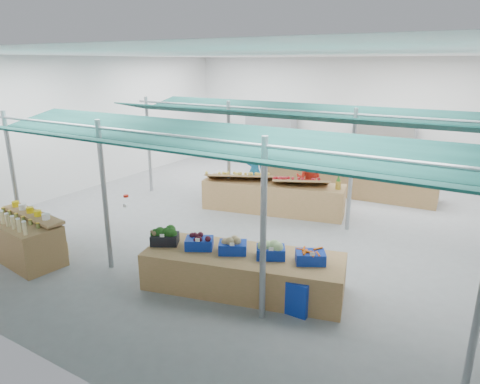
% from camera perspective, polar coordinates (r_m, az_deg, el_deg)
% --- Properties ---
extents(floor, '(13.00, 13.00, 0.00)m').
position_cam_1_polar(floor, '(11.57, 1.40, -3.37)').
color(floor, slate).
rests_on(floor, ground).
extents(hall, '(13.00, 13.00, 13.00)m').
position_cam_1_polar(hall, '(12.19, 4.90, 10.44)').
color(hall, silver).
rests_on(hall, ground).
extents(pole_grid, '(10.00, 4.60, 3.00)m').
position_cam_1_polar(pole_grid, '(9.22, 0.13, 3.12)').
color(pole_grid, gray).
rests_on(pole_grid, floor).
extents(awnings, '(9.50, 7.08, 0.30)m').
position_cam_1_polar(awnings, '(9.04, 0.14, 9.09)').
color(awnings, black).
rests_on(awnings, pole_grid).
extents(back_shelving_left, '(2.00, 0.50, 2.00)m').
position_cam_1_polar(back_shelving_left, '(17.58, 4.06, 7.05)').
color(back_shelving_left, '#B23F33').
rests_on(back_shelving_left, floor).
extents(back_shelving_right, '(2.00, 0.50, 2.00)m').
position_cam_1_polar(back_shelving_right, '(16.08, 18.54, 5.27)').
color(back_shelving_right, '#B23F33').
rests_on(back_shelving_right, floor).
extents(bottle_shelf, '(2.03, 1.37, 1.14)m').
position_cam_1_polar(bottle_shelf, '(10.09, -26.77, -5.58)').
color(bottle_shelf, olive).
rests_on(bottle_shelf, floor).
extents(veg_counter, '(3.79, 2.06, 0.70)m').
position_cam_1_polar(veg_counter, '(7.95, 0.45, -10.54)').
color(veg_counter, olive).
rests_on(veg_counter, floor).
extents(fruit_counter, '(4.00, 1.76, 0.83)m').
position_cam_1_polar(fruit_counter, '(11.92, 4.39, -0.66)').
color(fruit_counter, olive).
rests_on(fruit_counter, floor).
extents(far_counter, '(5.33, 1.39, 0.95)m').
position_cam_1_polar(far_counter, '(13.89, 14.22, 1.65)').
color(far_counter, olive).
rests_on(far_counter, floor).
extents(crate_stack, '(0.50, 0.35, 0.59)m').
position_cam_1_polar(crate_stack, '(7.38, 7.52, -13.52)').
color(crate_stack, '#0D2A96').
rests_on(crate_stack, floor).
extents(vendor_left, '(0.64, 0.49, 1.56)m').
position_cam_1_polar(vendor_left, '(13.30, 1.95, 2.86)').
color(vendor_left, '#165E90').
rests_on(vendor_left, floor).
extents(vendor_right, '(0.87, 0.74, 1.56)m').
position_cam_1_polar(vendor_right, '(12.55, 9.15, 1.79)').
color(vendor_right, '#B02215').
rests_on(vendor_right, floor).
extents(crate_broccoli, '(0.61, 0.55, 0.35)m').
position_cam_1_polar(crate_broccoli, '(8.26, -10.00, -5.81)').
color(crate_broccoli, black).
rests_on(crate_broccoli, veg_counter).
extents(crate_beets, '(0.61, 0.55, 0.29)m').
position_cam_1_polar(crate_beets, '(7.99, -5.46, -6.60)').
color(crate_beets, '#0D2A96').
rests_on(crate_beets, veg_counter).
extents(crate_celeriac, '(0.61, 0.55, 0.31)m').
position_cam_1_polar(crate_celeriac, '(7.78, -0.97, -7.10)').
color(crate_celeriac, '#0D2A96').
rests_on(crate_celeriac, veg_counter).
extents(crate_cabbage, '(0.61, 0.55, 0.35)m').
position_cam_1_polar(crate_cabbage, '(7.61, 4.11, -7.61)').
color(crate_cabbage, '#0D2A96').
rests_on(crate_cabbage, veg_counter).
extents(crate_carrots, '(0.61, 0.55, 0.29)m').
position_cam_1_polar(crate_carrots, '(7.53, 9.37, -8.50)').
color(crate_carrots, '#0D2A96').
rests_on(crate_carrots, veg_counter).
extents(sparrow, '(0.12, 0.09, 0.11)m').
position_cam_1_polar(sparrow, '(8.19, -11.42, -5.40)').
color(sparrow, brown).
rests_on(sparrow, crate_broccoli).
extents(pole_ribbon, '(0.12, 0.12, 0.28)m').
position_cam_1_polar(pole_ribbon, '(10.05, -14.98, -0.64)').
color(pole_ribbon, '#AC180B').
rests_on(pole_ribbon, pole_grid).
extents(apple_heap_yellow, '(2.02, 1.44, 0.27)m').
position_cam_1_polar(apple_heap_yellow, '(11.92, 0.02, 2.31)').
color(apple_heap_yellow, '#997247').
rests_on(apple_heap_yellow, fruit_counter).
extents(apple_heap_red, '(1.66, 1.27, 0.27)m').
position_cam_1_polar(apple_heap_red, '(11.51, 8.15, 1.60)').
color(apple_heap_red, '#997247').
rests_on(apple_heap_red, fruit_counter).
extents(pineapple, '(0.14, 0.14, 0.39)m').
position_cam_1_polar(pineapple, '(11.39, 12.97, 1.24)').
color(pineapple, '#8C6019').
rests_on(pineapple, fruit_counter).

